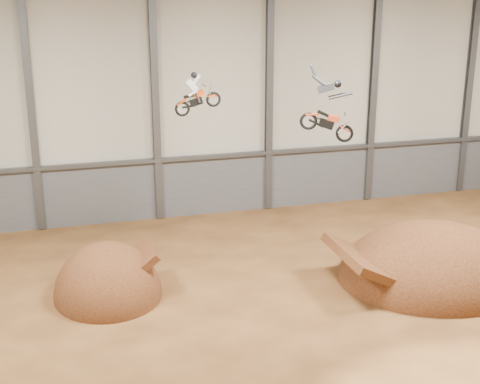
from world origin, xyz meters
name	(u,v)px	position (x,y,z in m)	size (l,w,h in m)	color
floor	(302,332)	(0.00, 0.00, 0.00)	(40.00, 40.00, 0.00)	#4E2D14
back_wall	(213,97)	(0.00, 15.00, 7.00)	(40.00, 0.10, 14.00)	beige
lower_band_back	(214,185)	(0.00, 14.90, 1.75)	(39.80, 0.18, 3.50)	#56585E
steel_rail	(214,156)	(0.00, 14.75, 3.55)	(39.80, 0.35, 0.20)	#47494F
steel_column_1	(31,106)	(-10.00, 14.80, 7.00)	(0.40, 0.36, 13.90)	#47494F
steel_column_2	(155,100)	(-3.33, 14.80, 7.00)	(0.40, 0.36, 13.90)	#47494F
steel_column_3	(269,95)	(3.33, 14.80, 7.00)	(0.40, 0.36, 13.90)	#47494F
steel_column_4	(373,90)	(10.00, 14.80, 7.00)	(0.40, 0.36, 13.90)	#47494F
steel_column_5	(469,86)	(16.67, 14.80, 7.00)	(0.40, 0.36, 13.90)	#47494F
takeoff_ramp	(109,295)	(-7.16, 5.42, 0.00)	(4.74, 5.47, 4.74)	#3E1F0F
landing_ramp	(431,278)	(7.65, 3.10, 0.00)	(8.92, 7.89, 5.14)	#3E1F0F
fmx_rider_a	(200,90)	(-2.58, 6.60, 8.78)	(2.10, 0.80, 1.90)	red
fmx_rider_b	(325,104)	(1.95, 3.24, 8.50)	(3.06, 0.87, 2.62)	red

